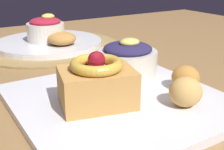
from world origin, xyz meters
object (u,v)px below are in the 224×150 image
Objects in this scene: cake_slice at (97,83)px; front_plate at (119,101)px; fritter_front at (185,77)px; back_ramekin at (46,29)px; back_pastry at (62,38)px; berry_ramekin at (126,60)px; fritter_middle at (185,92)px; back_plate at (49,43)px.

front_plate is at bearing 5.18° from cake_slice.
fritter_front is 0.47× the size of back_ramekin.
front_plate is 0.37m from back_ramekin.
back_pastry is (0.08, 0.31, -0.01)m from cake_slice.
fritter_middle is (0.00, -0.14, -0.01)m from berry_ramekin.
berry_ramekin is at bearing -83.59° from back_ramekin.
front_plate is at bearing 165.67° from fritter_front.
cake_slice is at bearing -100.55° from back_plate.
fritter_middle is at bearing -86.06° from back_plate.
back_pastry is at bearing -71.96° from back_ramekin.
back_plate is at bearing 100.51° from fritter_front.
cake_slice is at bearing -143.17° from berry_ramekin.
back_ramekin is 0.06m from back_pastry.
berry_ramekin is at bearing 36.83° from cake_slice.
back_pastry is (0.04, 0.31, 0.03)m from front_plate.
front_plate is 1.11× the size of back_plate.
fritter_front is at bearing -9.18° from cake_slice.
fritter_front is 0.40m from back_ramekin.
fritter_middle reaches higher than back_pastry.
fritter_middle is (0.10, -0.07, -0.01)m from cake_slice.
berry_ramekin reaches higher than fritter_front.
cake_slice reaches higher than fritter_front.
cake_slice is 2.64× the size of fritter_front.
fritter_front is at bearing -78.49° from back_ramekin.
fritter_middle is 0.50× the size of back_ramekin.
fritter_middle reaches higher than back_plate.
back_ramekin is at bearing 101.51° from fritter_front.
back_ramekin is at bearing -166.41° from back_plate.
front_plate is 0.37m from back_plate.
back_ramekin is 1.36× the size of back_pastry.
fritter_middle is at bearing -88.56° from berry_ramekin.
front_plate is 2.55× the size of cake_slice.
fritter_front is (0.14, -0.02, -0.01)m from cake_slice.
back_pastry is (0.01, -0.06, 0.02)m from back_plate.
front_plate is 0.09m from berry_ramekin.
cake_slice is at bearing -99.57° from back_ramekin.
fritter_middle is 0.68× the size of back_pastry.
berry_ramekin is 1.11× the size of back_ramekin.
back_pastry is at bearing -78.83° from back_plate.
back_ramekin reaches higher than back_pastry.
fritter_middle is (-0.04, -0.04, 0.00)m from fritter_front.
fritter_middle is at bearing -87.17° from back_pastry.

